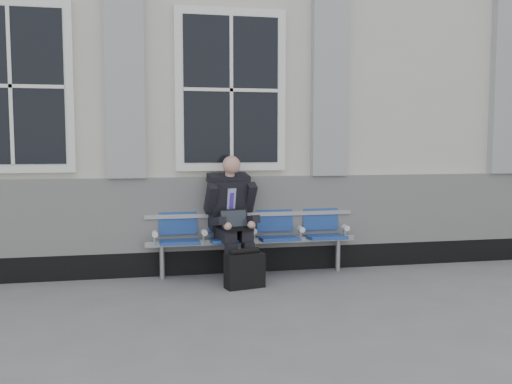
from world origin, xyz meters
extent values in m
plane|color=slate|center=(0.00, 0.00, 0.00)|extent=(70.00, 70.00, 0.00)
cube|color=beige|center=(0.00, 3.50, 2.10)|extent=(14.00, 4.00, 4.20)
cube|color=black|center=(0.00, 1.47, 0.15)|extent=(14.00, 0.10, 0.30)
cube|color=silver|center=(0.00, 1.46, 0.75)|extent=(14.00, 0.08, 0.90)
cube|color=#999C9E|center=(-0.90, 1.44, 2.40)|extent=(0.45, 0.14, 2.40)
cube|color=#999C9E|center=(1.60, 1.44, 2.40)|extent=(0.45, 0.14, 2.40)
cube|color=#999C9E|center=(4.10, 1.44, 2.40)|extent=(0.45, 0.14, 2.40)
cube|color=white|center=(-2.15, 1.46, 2.25)|extent=(1.35, 0.10, 1.95)
cube|color=black|center=(-2.15, 1.41, 2.25)|extent=(1.15, 0.02, 1.75)
cube|color=white|center=(0.35, 1.46, 2.25)|extent=(1.35, 0.10, 1.95)
cube|color=black|center=(0.35, 1.41, 2.25)|extent=(1.15, 0.02, 1.75)
cube|color=#9EA0A3|center=(0.59, 1.30, 0.42)|extent=(2.60, 0.07, 0.07)
cube|color=#9EA0A3|center=(0.59, 1.42, 0.73)|extent=(2.60, 0.05, 0.05)
cylinder|color=#9EA0A3|center=(-0.51, 1.30, 0.20)|extent=(0.06, 0.06, 0.39)
cylinder|color=#9EA0A3|center=(1.69, 1.30, 0.20)|extent=(0.06, 0.06, 0.39)
cube|color=navy|center=(-0.31, 1.22, 0.45)|extent=(0.46, 0.42, 0.07)
cube|color=navy|center=(-0.31, 1.43, 0.71)|extent=(0.46, 0.10, 0.40)
cube|color=navy|center=(0.29, 1.22, 0.45)|extent=(0.46, 0.42, 0.07)
cube|color=navy|center=(0.29, 1.43, 0.71)|extent=(0.46, 0.10, 0.40)
cube|color=navy|center=(0.89, 1.22, 0.45)|extent=(0.46, 0.42, 0.07)
cube|color=navy|center=(0.89, 1.43, 0.71)|extent=(0.46, 0.10, 0.40)
cube|color=navy|center=(1.49, 1.22, 0.45)|extent=(0.46, 0.42, 0.07)
cube|color=navy|center=(1.49, 1.43, 0.71)|extent=(0.46, 0.10, 0.40)
cylinder|color=white|center=(-0.59, 1.25, 0.55)|extent=(0.07, 0.12, 0.07)
cylinder|color=white|center=(-0.01, 1.25, 0.55)|extent=(0.07, 0.12, 0.07)
cylinder|color=white|center=(0.59, 1.25, 0.55)|extent=(0.07, 0.12, 0.07)
cylinder|color=white|center=(1.19, 1.25, 0.55)|extent=(0.07, 0.12, 0.07)
cylinder|color=white|center=(1.77, 1.25, 0.55)|extent=(0.07, 0.12, 0.07)
cube|color=black|center=(0.27, 0.82, 0.05)|extent=(0.15, 0.28, 0.09)
cube|color=black|center=(0.47, 0.85, 0.05)|extent=(0.15, 0.28, 0.09)
cube|color=black|center=(0.26, 0.88, 0.25)|extent=(0.14, 0.15, 0.47)
cube|color=black|center=(0.46, 0.91, 0.25)|extent=(0.14, 0.15, 0.47)
cube|color=black|center=(0.22, 1.10, 0.54)|extent=(0.22, 0.48, 0.14)
cube|color=black|center=(0.42, 1.14, 0.54)|extent=(0.22, 0.48, 0.14)
cube|color=black|center=(0.29, 1.32, 0.88)|extent=(0.48, 0.41, 0.64)
cube|color=#A3AED6|center=(0.31, 1.20, 0.90)|extent=(0.12, 0.11, 0.36)
cube|color=#4D2BCB|center=(0.31, 1.19, 0.88)|extent=(0.06, 0.09, 0.30)
cube|color=black|center=(0.29, 1.29, 1.18)|extent=(0.52, 0.32, 0.15)
cylinder|color=tan|center=(0.30, 1.24, 1.25)|extent=(0.11, 0.11, 0.10)
sphere|color=tan|center=(0.31, 1.18, 1.36)|extent=(0.21, 0.21, 0.21)
cube|color=black|center=(0.06, 1.18, 0.96)|extent=(0.15, 0.30, 0.38)
cube|color=black|center=(0.55, 1.26, 0.96)|extent=(0.15, 0.30, 0.38)
cube|color=black|center=(0.13, 1.01, 0.71)|extent=(0.14, 0.33, 0.14)
cube|color=black|center=(0.54, 1.07, 0.71)|extent=(0.14, 0.33, 0.14)
sphere|color=tan|center=(0.22, 0.87, 0.67)|extent=(0.09, 0.09, 0.09)
sphere|color=tan|center=(0.50, 0.92, 0.67)|extent=(0.09, 0.09, 0.09)
cube|color=black|center=(0.34, 0.98, 0.62)|extent=(0.37, 0.29, 0.02)
cube|color=black|center=(0.33, 1.09, 0.73)|extent=(0.35, 0.14, 0.22)
cube|color=black|center=(0.33, 1.09, 0.73)|extent=(0.31, 0.12, 0.18)
cube|color=black|center=(0.38, 0.70, 0.19)|extent=(0.47, 0.28, 0.39)
cylinder|color=black|center=(0.38, 0.70, 0.41)|extent=(0.35, 0.15, 0.07)
camera|label=1|loc=(-0.76, -5.45, 1.65)|focal=40.00mm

